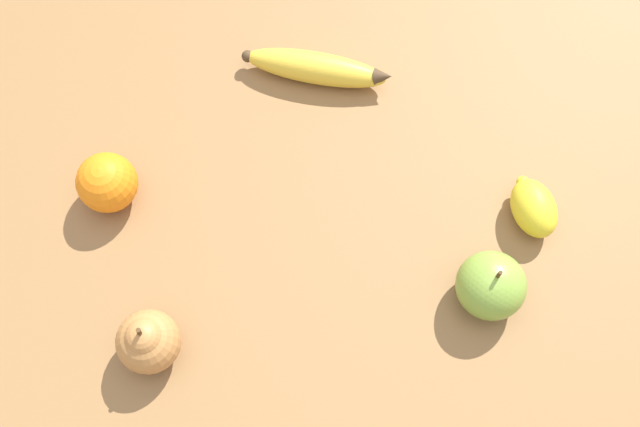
{
  "coord_description": "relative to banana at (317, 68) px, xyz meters",
  "views": [
    {
      "loc": [
        -0.32,
        0.15,
        0.84
      ],
      "look_at": [
        -0.05,
        -0.02,
        0.03
      ],
      "focal_mm": 42.0,
      "sensor_mm": 36.0,
      "label": 1
    }
  ],
  "objects": [
    {
      "name": "lemon",
      "position": [
        -0.3,
        -0.11,
        0.01
      ],
      "size": [
        0.09,
        0.07,
        0.05
      ],
      "rotation": [
        0.0,
        0.0,
        5.99
      ],
      "color": "yellow",
      "rests_on": "ground_plane"
    },
    {
      "name": "ground_plane",
      "position": [
        -0.13,
        0.13,
        -0.02
      ],
      "size": [
        3.0,
        3.0,
        0.0
      ],
      "primitive_type": "plane",
      "color": "olive"
    },
    {
      "name": "apple",
      "position": [
        -0.35,
        -0.0,
        0.02
      ],
      "size": [
        0.08,
        0.08,
        0.08
      ],
      "color": "olive",
      "rests_on": "ground_plane"
    },
    {
      "name": "banana",
      "position": [
        0.0,
        0.0,
        0.0
      ],
      "size": [
        0.16,
        0.16,
        0.04
      ],
      "rotation": [
        0.0,
        0.0,
        3.94
      ],
      "color": "gold",
      "rests_on": "ground_plane"
    },
    {
      "name": "orange",
      "position": [
        -0.01,
        0.3,
        0.02
      ],
      "size": [
        0.07,
        0.07,
        0.07
      ],
      "color": "orange",
      "rests_on": "ground_plane"
    },
    {
      "name": "pear",
      "position": [
        -0.2,
        0.35,
        0.02
      ],
      "size": [
        0.07,
        0.07,
        0.09
      ],
      "color": "#B2753D",
      "rests_on": "ground_plane"
    }
  ]
}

